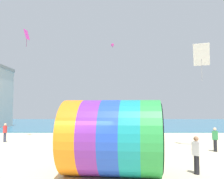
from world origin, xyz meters
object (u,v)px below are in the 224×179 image
Objects in this scene: kite_handler at (196,155)px; kite_white_diamond at (201,55)px; kite_magenta_parafoil at (112,45)px; bystander_near_water at (215,139)px; kite_magenta_diamond at (27,35)px; giant_inflatable_tube at (113,137)px; bystander_mid_beach at (5,132)px.

kite_handler is 9.95m from kite_white_diamond.
kite_magenta_parafoil is (-3.84, 14.31, 8.86)m from kite_handler.
kite_white_diamond is 3.16× the size of kite_magenta_parafoil.
kite_magenta_parafoil is 0.54× the size of bystander_near_water.
kite_magenta_diamond is at bearing -176.56° from kite_magenta_parafoil.
kite_magenta_diamond reaches higher than kite_white_diamond.
bystander_near_water is at bearing -25.50° from kite_magenta_diamond.
kite_white_diamond is 10.22m from kite_magenta_parafoil.
giant_inflatable_tube reaches higher than bystander_near_water.
kite_magenta_parafoil is 0.50× the size of kite_magenta_diamond.
kite_white_diamond is 1.57× the size of kite_magenta_diamond.
kite_magenta_diamond is at bearing 157.24° from kite_white_diamond.
kite_magenta_parafoil is 0.53× the size of bystander_mid_beach.
bystander_near_water is at bearing -48.82° from kite_magenta_parafoil.
kite_magenta_parafoil reaches higher than kite_white_diamond.
bystander_near_water is at bearing 41.14° from giant_inflatable_tube.
bystander_mid_beach reaches higher than bystander_near_water.
kite_magenta_diamond reaches higher than bystander_near_water.
kite_magenta_parafoil is (0.02, 14.56, 8.06)m from giant_inflatable_tube.
kite_handler is 17.27m from kite_magenta_parafoil.
bystander_mid_beach is (-9.72, 11.36, -0.83)m from giant_inflatable_tube.
kite_white_diamond is 18.13m from bystander_mid_beach.
kite_white_diamond is 6.36m from bystander_near_water.
kite_magenta_parafoil is at bearing 18.14° from bystander_mid_beach.
kite_white_diamond is at bearing -22.76° from kite_magenta_diamond.
kite_magenta_diamond is at bearing 132.86° from kite_handler.
bystander_near_water is (7.23, 6.32, -0.84)m from giant_inflatable_tube.
kite_white_diamond reaches higher than giant_inflatable_tube.
kite_handler is at bearing -112.50° from kite_white_diamond.
giant_inflatable_tube is 3.95m from kite_handler.
giant_inflatable_tube is at bearing -90.10° from kite_magenta_parafoil.
giant_inflatable_tube is at bearing -57.54° from kite_magenta_diamond.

